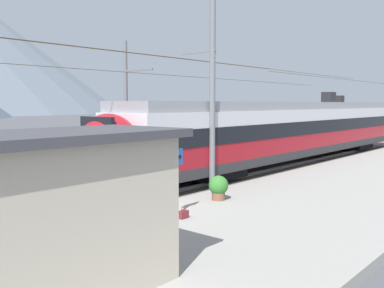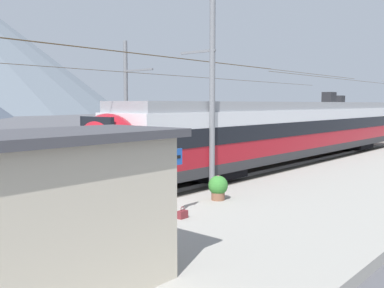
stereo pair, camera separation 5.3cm
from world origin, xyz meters
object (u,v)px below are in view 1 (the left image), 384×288
object	(u,v)px
train_far_track	(322,120)
handbag_beside_passenger	(9,262)
potted_plant_by_shelter	(108,211)
potted_plant_platform_edge	(218,186)
catenary_mast_mid	(211,92)
platform_sign	(175,167)
train_near_platform	(295,128)
catenary_mast_far_side	(128,102)
platform_shelter	(44,218)
handbag_near_sign	(183,214)

from	to	relation	value
train_far_track	handbag_beside_passenger	distance (m)	35.38
handbag_beside_passenger	potted_plant_by_shelter	size ratio (longest dim) A/B	0.54
train_far_track	potted_plant_platform_edge	size ratio (longest dim) A/B	26.82
catenary_mast_mid	platform_sign	bearing A→B (deg)	-154.22
train_near_platform	platform_sign	distance (m)	15.13
potted_plant_platform_edge	potted_plant_by_shelter	world-z (taller)	potted_plant_platform_edge
catenary_mast_far_side	platform_sign	distance (m)	12.47
catenary_mast_mid	platform_shelter	bearing A→B (deg)	-156.31
catenary_mast_far_side	platform_sign	xyz separation A→B (m)	(-6.93, -10.17, -2.02)
catenary_mast_mid	handbag_beside_passenger	xyz separation A→B (m)	(-9.93, -2.50, -3.75)
handbag_near_sign	handbag_beside_passenger	bearing A→B (deg)	179.17
train_near_platform	train_far_track	distance (m)	14.91
potted_plant_platform_edge	train_far_track	bearing A→B (deg)	16.81
catenary_mast_mid	handbag_beside_passenger	bearing A→B (deg)	-165.86
catenary_mast_mid	potted_plant_by_shelter	distance (m)	7.65
handbag_near_sign	potted_plant_platform_edge	bearing A→B (deg)	14.91
handbag_near_sign	platform_shelter	size ratio (longest dim) A/B	0.07
train_near_platform	handbag_near_sign	bearing A→B (deg)	-164.68
train_far_track	catenary_mast_far_side	xyz separation A→B (m)	(-21.93, 1.94, 1.62)
handbag_beside_passenger	platform_shelter	xyz separation A→B (m)	(-0.32, -2.00, 1.36)
train_near_platform	handbag_near_sign	world-z (taller)	train_near_platform
train_far_track	handbag_near_sign	world-z (taller)	train_far_track
catenary_mast_far_side	platform_shelter	distance (m)	17.91
potted_plant_platform_edge	train_near_platform	bearing A→B (deg)	15.41
potted_plant_by_shelter	platform_shelter	world-z (taller)	platform_shelter
platform_shelter	handbag_near_sign	bearing A→B (deg)	18.63
train_near_platform	potted_plant_platform_edge	xyz separation A→B (m)	(-12.05, -3.32, -1.43)
train_near_platform	potted_plant_by_shelter	xyz separation A→B (m)	(-16.81, -3.07, -1.46)
catenary_mast_mid	platform_sign	world-z (taller)	catenary_mast_mid
train_far_track	potted_plant_platform_edge	distance (m)	27.44
train_near_platform	platform_sign	world-z (taller)	train_near_platform
platform_sign	platform_shelter	bearing A→B (deg)	-158.00
train_near_platform	catenary_mast_far_side	distance (m)	10.27
train_far_track	potted_plant_by_shelter	size ratio (longest dim) A/B	30.06
train_far_track	catenary_mast_far_side	size ratio (longest dim) A/B	0.60
train_far_track	handbag_beside_passenger	world-z (taller)	train_far_track
train_near_platform	catenary_mast_mid	size ratio (longest dim) A/B	0.77
potted_plant_platform_edge	catenary_mast_far_side	bearing A→B (deg)	66.46
potted_plant_by_shelter	catenary_mast_far_side	bearing A→B (deg)	46.70
catenary_mast_mid	potted_plant_platform_edge	distance (m)	4.32
platform_sign	handbag_beside_passenger	bearing A→B (deg)	-176.56
handbag_beside_passenger	handbag_near_sign	world-z (taller)	handbag_beside_passenger
handbag_near_sign	potted_plant_by_shelter	world-z (taller)	potted_plant_by_shelter
potted_plant_platform_edge	potted_plant_by_shelter	distance (m)	4.77
catenary_mast_far_side	platform_sign	size ratio (longest dim) A/B	19.01
train_near_platform	platform_sign	xyz separation A→B (m)	(-14.68, -3.63, -0.40)
train_near_platform	train_far_track	size ratio (longest dim) A/B	1.27
platform_sign	handbag_near_sign	size ratio (longest dim) A/B	5.65
train_far_track	platform_sign	xyz separation A→B (m)	(-28.86, -8.24, -0.39)
platform_shelter	platform_sign	bearing A→B (deg)	22.00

